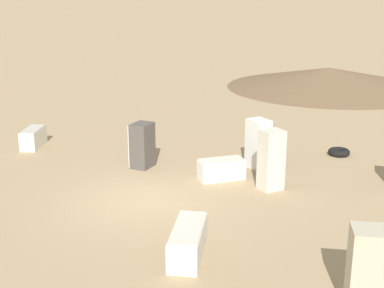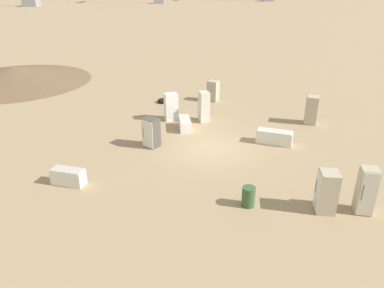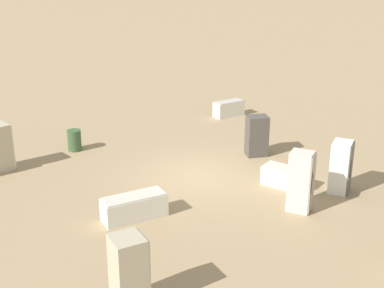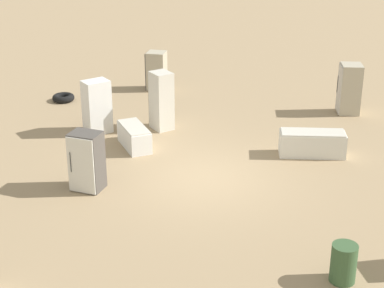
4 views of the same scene
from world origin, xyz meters
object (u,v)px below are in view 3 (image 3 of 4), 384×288
object	(u,v)px
discarded_fridge_3	(0,147)
discarded_fridge_6	(229,109)
discarded_fridge_0	(257,136)
discarded_fridge_2	(285,177)
rusty_barrel	(74,140)
discarded_fridge_5	(301,182)
discarded_fridge_4	(129,272)
discarded_fridge_9	(341,167)
discarded_fridge_1	(134,207)

from	to	relation	value
discarded_fridge_3	discarded_fridge_6	distance (m)	10.83
discarded_fridge_0	discarded_fridge_3	world-z (taller)	discarded_fridge_3
discarded_fridge_0	discarded_fridge_2	distance (m)	3.01
rusty_barrel	discarded_fridge_3	bearing A→B (deg)	83.10
discarded_fridge_6	discarded_fridge_5	bearing A→B (deg)	156.36
rusty_barrel	discarded_fridge_4	bearing A→B (deg)	150.68
discarded_fridge_9	rusty_barrel	xyz separation A→B (m)	(9.59, 3.57, -0.44)
discarded_fridge_5	discarded_fridge_9	xyz separation A→B (m)	(-0.26, -2.05, -0.09)
discarded_fridge_0	discarded_fridge_9	bearing A→B (deg)	-65.71
discarded_fridge_4	discarded_fridge_9	size ratio (longest dim) A/B	1.01
discarded_fridge_3	discarded_fridge_5	size ratio (longest dim) A/B	0.90
discarded_fridge_0	discarded_fridge_9	size ratio (longest dim) A/B	0.91
discarded_fridge_3	discarded_fridge_5	world-z (taller)	discarded_fridge_5
discarded_fridge_1	discarded_fridge_3	size ratio (longest dim) A/B	1.19
discarded_fridge_3	discarded_fridge_5	bearing A→B (deg)	31.27
discarded_fridge_6	discarded_fridge_3	bearing A→B (deg)	94.41
discarded_fridge_1	discarded_fridge_4	bearing A→B (deg)	156.11
discarded_fridge_5	rusty_barrel	world-z (taller)	discarded_fridge_5
discarded_fridge_2	discarded_fridge_4	distance (m)	7.81
discarded_fridge_6	rusty_barrel	size ratio (longest dim) A/B	1.87
discarded_fridge_0	discarded_fridge_3	xyz separation A→B (m)	(5.98, 7.35, 0.07)
discarded_fridge_5	rusty_barrel	bearing A→B (deg)	-97.60
discarded_fridge_1	discarded_fridge_4	xyz separation A→B (m)	(-3.00, 2.82, 0.50)
discarded_fridge_2	discarded_fridge_6	distance (m)	8.10
discarded_fridge_4	discarded_fridge_6	size ratio (longest dim) A/B	1.11
discarded_fridge_0	discarded_fridge_5	bearing A→B (deg)	-91.65
discarded_fridge_6	discarded_fridge_0	bearing A→B (deg)	155.60
discarded_fridge_5	discarded_fridge_6	xyz separation A→B (m)	(7.67, -6.17, -0.58)
discarded_fridge_1	discarded_fridge_2	distance (m)	5.32
discarded_fridge_0	discarded_fridge_6	bearing A→B (deg)	86.76
discarded_fridge_2	discarded_fridge_4	bearing A→B (deg)	-179.65
discarded_fridge_9	rusty_barrel	world-z (taller)	discarded_fridge_9
discarded_fridge_1	discarded_fridge_2	size ratio (longest dim) A/B	1.31
discarded_fridge_3	discarded_fridge_5	distance (m)	10.67
discarded_fridge_0	discarded_fridge_9	xyz separation A→B (m)	(-3.97, 0.85, 0.07)
discarded_fridge_3	discarded_fridge_4	bearing A→B (deg)	-6.15
discarded_fridge_1	rusty_barrel	size ratio (longest dim) A/B	2.43
discarded_fridge_2	rusty_barrel	world-z (taller)	rusty_barrel
discarded_fridge_0	discarded_fridge_6	world-z (taller)	discarded_fridge_0
discarded_fridge_0	discarded_fridge_4	size ratio (longest dim) A/B	0.91
discarded_fridge_1	rusty_barrel	distance (m)	6.39
discarded_fridge_2	discarded_fridge_9	size ratio (longest dim) A/B	0.90
discarded_fridge_3	discarded_fridge_4	distance (m)	9.58
discarded_fridge_1	discarded_fridge_3	distance (m)	6.40
discarded_fridge_0	discarded_fridge_2	world-z (taller)	discarded_fridge_0
discarded_fridge_3	discarded_fridge_2	bearing A→B (deg)	40.39
discarded_fridge_2	discarded_fridge_9	xyz separation A→B (m)	(-1.55, -0.88, 0.52)
discarded_fridge_0	rusty_barrel	bearing A→B (deg)	164.50
discarded_fridge_4	discarded_fridge_9	bearing A→B (deg)	105.40
discarded_fridge_9	discarded_fridge_3	bearing A→B (deg)	-74.83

